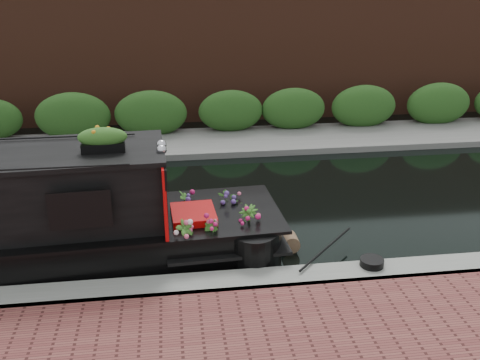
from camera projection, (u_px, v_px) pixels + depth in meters
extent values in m
plane|color=black|center=(149.00, 210.00, 11.30)|extent=(80.00, 80.00, 0.00)
cube|color=gray|center=(144.00, 300.00, 8.27)|extent=(40.00, 0.60, 0.50)
cube|color=slate|center=(152.00, 148.00, 15.16)|extent=(40.00, 2.40, 0.34)
cube|color=#234C19|center=(153.00, 138.00, 15.99)|extent=(40.00, 1.10, 2.80)
cube|color=#4C2719|center=(154.00, 119.00, 17.92)|extent=(40.00, 1.00, 8.00)
cube|color=#B60707|center=(163.00, 189.00, 8.98)|extent=(0.14, 1.63, 1.26)
cube|color=black|center=(80.00, 210.00, 8.03)|extent=(0.84, 0.07, 0.51)
cube|color=#B60707|center=(194.00, 223.00, 9.29)|extent=(0.79, 0.88, 0.47)
sphere|color=silver|center=(162.00, 150.00, 8.58)|extent=(0.17, 0.17, 0.17)
sphere|color=silver|center=(162.00, 145.00, 8.82)|extent=(0.17, 0.17, 0.17)
cube|color=black|center=(103.00, 147.00, 8.57)|extent=(0.69, 0.29, 0.15)
ellipsoid|color=orange|center=(102.00, 136.00, 8.50)|extent=(0.75, 0.28, 0.22)
imported|color=#346923|center=(185.00, 238.00, 8.65)|extent=(0.38, 0.35, 0.60)
imported|color=#346923|center=(212.00, 236.00, 8.79)|extent=(0.36, 0.36, 0.52)
imported|color=#346923|center=(231.00, 206.00, 9.91)|extent=(0.61, 0.60, 0.51)
imported|color=#346923|center=(248.00, 222.00, 9.16)|extent=(0.47, 0.47, 0.60)
imported|color=#346923|center=(185.00, 206.00, 9.83)|extent=(0.29, 0.35, 0.57)
cylinder|color=brown|center=(290.00, 242.00, 9.69)|extent=(0.31, 0.35, 0.31)
cylinder|color=black|center=(372.00, 262.00, 8.72)|extent=(0.39, 0.39, 0.12)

